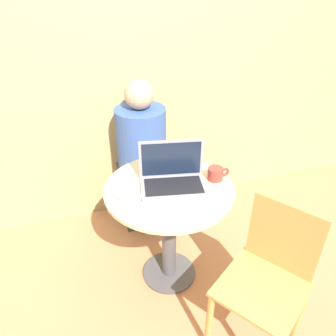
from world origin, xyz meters
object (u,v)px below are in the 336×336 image
(person_seated, at_px, (141,165))
(laptop, at_px, (173,177))
(chair_empty, at_px, (267,280))
(cell_phone, at_px, (135,195))

(person_seated, bearing_deg, laptop, -87.11)
(chair_empty, bearing_deg, person_seated, 105.49)
(cell_phone, xyz_separation_m, chair_empty, (0.55, -0.55, -0.29))
(laptop, relative_size, person_seated, 0.35)
(laptop, height_order, cell_phone, laptop)
(laptop, xyz_separation_m, chair_empty, (0.31, -0.59, -0.34))
(cell_phone, height_order, chair_empty, chair_empty)
(laptop, height_order, person_seated, person_seated)
(laptop, relative_size, cell_phone, 3.74)
(cell_phone, relative_size, chair_empty, 0.13)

